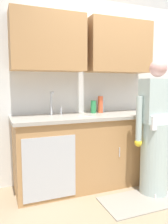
% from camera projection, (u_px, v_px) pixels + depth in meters
% --- Properties ---
extents(ground_plane, '(9.00, 9.00, 0.00)m').
position_uv_depth(ground_plane, '(156.00, 200.00, 2.65)').
color(ground_plane, '#998466').
extents(kitchen_wall_with_uppers, '(4.80, 0.44, 2.70)m').
position_uv_depth(kitchen_wall_with_uppers, '(107.00, 75.00, 3.34)').
color(kitchen_wall_with_uppers, silver).
rests_on(kitchen_wall_with_uppers, ground).
extents(counter_cabinet, '(1.90, 0.62, 0.90)m').
position_uv_depth(counter_cabinet, '(89.00, 151.00, 3.04)').
color(counter_cabinet, '#B27F4C').
rests_on(counter_cabinet, ground).
extents(countertop, '(1.96, 0.66, 0.04)m').
position_uv_depth(countertop, '(89.00, 116.00, 2.98)').
color(countertop, '#A8A093').
rests_on(countertop, counter_cabinet).
extents(sink, '(0.50, 0.36, 0.35)m').
position_uv_depth(sink, '(57.00, 118.00, 2.83)').
color(sink, '#B7BABF').
rests_on(sink, counter_cabinet).
extents(person_at_sink, '(0.55, 0.34, 1.62)m').
position_uv_depth(person_at_sink, '(155.00, 138.00, 2.76)').
color(person_at_sink, white).
rests_on(person_at_sink, ground).
extents(floor_mat, '(0.80, 0.50, 0.01)m').
position_uv_depth(floor_mat, '(137.00, 202.00, 2.61)').
color(floor_mat, gray).
rests_on(floor_mat, ground).
extents(bottle_cleaner_spray, '(0.06, 0.06, 0.19)m').
position_uv_depth(bottle_cleaner_spray, '(102.00, 105.00, 3.30)').
color(bottle_cleaner_spray, silver).
rests_on(bottle_cleaner_spray, countertop).
extents(bottle_water_short, '(0.07, 0.07, 0.23)m').
position_uv_depth(bottle_water_short, '(100.00, 104.00, 3.19)').
color(bottle_water_short, '#E05933').
rests_on(bottle_water_short, countertop).
extents(bottle_soap, '(0.08, 0.08, 0.17)m').
position_uv_depth(bottle_soap, '(93.00, 107.00, 3.16)').
color(bottle_soap, '#2D8C4C').
rests_on(bottle_soap, countertop).
extents(cup_by_sink, '(0.08, 0.08, 0.10)m').
position_uv_depth(cup_by_sink, '(147.00, 109.00, 3.22)').
color(cup_by_sink, '#33478C').
rests_on(cup_by_sink, countertop).
extents(knife_on_counter, '(0.20, 0.18, 0.01)m').
position_uv_depth(knife_on_counter, '(86.00, 116.00, 2.83)').
color(knife_on_counter, silver).
rests_on(knife_on_counter, countertop).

